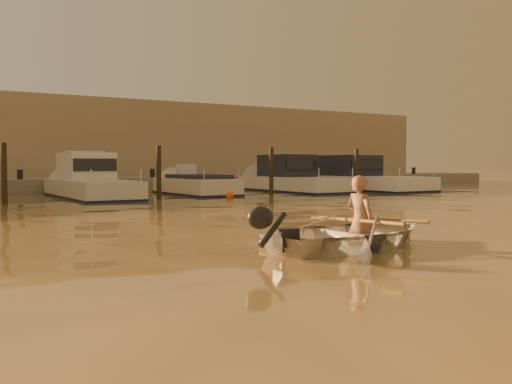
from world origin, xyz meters
TOP-DOWN VIEW (x-y plane):
  - ground_plane at (0.00, 0.00)m, footprint 160.00×160.00m
  - dinghy at (-2.20, 0.77)m, footprint 3.45×2.65m
  - person at (-2.10, 0.79)m, footprint 0.40×0.56m
  - outboard_motor at (-3.69, 0.60)m, footprint 0.94×0.50m
  - oar_port at (-1.95, 0.80)m, footprint 0.74×2.01m
  - oar_starboard at (-2.15, 0.78)m, footprint 0.18×2.10m
  - moored_boat_2 at (-2.10, 16.00)m, footprint 2.15×7.26m
  - moored_boat_3 at (2.38, 16.00)m, footprint 1.94×5.65m
  - moored_boat_4 at (7.56, 16.00)m, footprint 2.34×7.19m
  - moored_boat_5 at (11.50, 16.00)m, footprint 2.79×9.17m
  - piling_1 at (-5.50, 13.80)m, footprint 0.18×0.18m
  - piling_2 at (-0.20, 13.80)m, footprint 0.18×0.18m
  - piling_3 at (4.80, 13.80)m, footprint 0.18×0.18m
  - piling_4 at (9.50, 13.80)m, footprint 0.18×0.18m
  - fender_c at (-2.77, 12.99)m, footprint 0.30×0.30m
  - fender_d at (2.37, 13.04)m, footprint 0.30×0.30m
  - fender_e at (8.39, 13.30)m, footprint 0.30×0.30m
  - quay at (0.00, 21.50)m, footprint 52.00×4.00m
  - waterfront_building at (0.00, 27.00)m, footprint 46.00×7.00m

SIDE VIEW (x-z plane):
  - ground_plane at x=0.00m, z-range 0.00..0.00m
  - fender_c at x=-2.77m, z-range -0.05..0.25m
  - fender_d at x=2.37m, z-range -0.05..0.25m
  - fender_e at x=8.39m, z-range -0.05..0.25m
  - quay at x=0.00m, z-range -0.35..0.65m
  - dinghy at x=-2.20m, z-range -0.12..0.54m
  - moored_boat_3 at x=2.38m, z-range -0.25..0.70m
  - outboard_motor at x=-3.69m, z-range -0.07..0.63m
  - person at x=-2.10m, z-range -0.30..1.14m
  - oar_port at x=-1.95m, z-range 0.35..0.49m
  - oar_starboard at x=-2.15m, z-range 0.35..0.49m
  - moored_boat_2 at x=-2.10m, z-range -0.25..1.50m
  - moored_boat_4 at x=7.56m, z-range -0.25..1.50m
  - moored_boat_5 at x=11.50m, z-range -0.25..1.50m
  - piling_1 at x=-5.50m, z-range -0.20..2.00m
  - piling_2 at x=-0.20m, z-range -0.20..2.00m
  - piling_3 at x=4.80m, z-range -0.20..2.00m
  - piling_4 at x=9.50m, z-range -0.20..2.00m
  - waterfront_building at x=0.00m, z-range 0.00..4.80m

